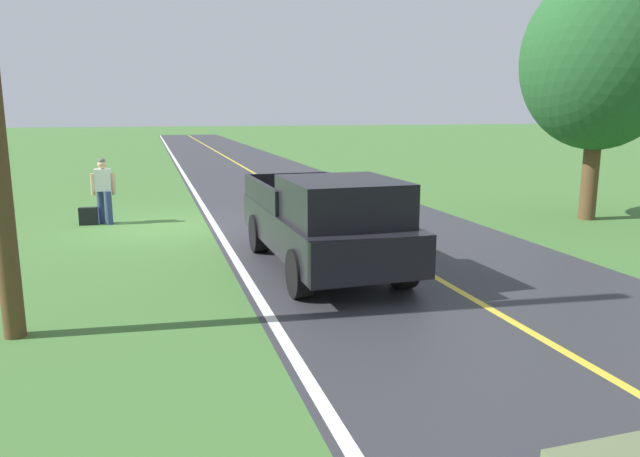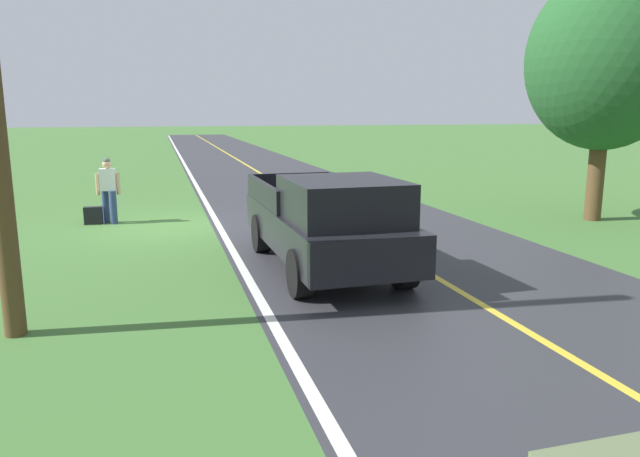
% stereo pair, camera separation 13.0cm
% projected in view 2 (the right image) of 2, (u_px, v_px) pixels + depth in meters
% --- Properties ---
extents(ground_plane, '(200.00, 200.00, 0.00)m').
position_uv_depth(ground_plane, '(167.00, 226.00, 15.38)').
color(ground_plane, '#427033').
extents(road_surface, '(6.92, 120.00, 0.00)m').
position_uv_depth(road_surface, '(336.00, 218.00, 16.57)').
color(road_surface, '#333338').
rests_on(road_surface, ground).
extents(lane_edge_line, '(0.16, 117.60, 0.00)m').
position_uv_depth(lane_edge_line, '(218.00, 224.00, 15.71)').
color(lane_edge_line, silver).
rests_on(lane_edge_line, ground).
extents(lane_centre_line, '(0.14, 117.60, 0.00)m').
position_uv_depth(lane_centre_line, '(336.00, 218.00, 16.57)').
color(lane_centre_line, gold).
rests_on(lane_centre_line, ground).
extents(hitchhiker_walking, '(0.62, 0.52, 1.75)m').
position_uv_depth(hitchhiker_walking, '(108.00, 187.00, 15.66)').
color(hitchhiker_walking, navy).
rests_on(hitchhiker_walking, ground).
extents(suitcase_carried, '(0.47, 0.22, 0.46)m').
position_uv_depth(suitcase_carried, '(93.00, 216.00, 15.64)').
color(suitcase_carried, black).
rests_on(suitcase_carried, ground).
extents(pickup_truck_passing, '(2.18, 5.44, 1.82)m').
position_uv_depth(pickup_truck_passing, '(328.00, 220.00, 10.96)').
color(pickup_truck_passing, black).
rests_on(pickup_truck_passing, ground).
extents(tree_far_side_near, '(4.10, 4.10, 6.62)m').
position_uv_depth(tree_far_side_near, '(606.00, 60.00, 15.48)').
color(tree_far_side_near, brown).
rests_on(tree_far_side_near, ground).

